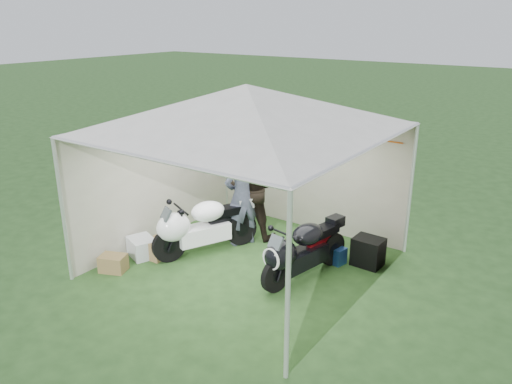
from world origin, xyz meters
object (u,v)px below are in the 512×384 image
motorcycle_white (200,225)px  paddock_stand (334,254)px  crate_0 (142,247)px  canopy_tent (247,112)px  motorcycle_black (301,249)px  crate_1 (157,249)px  equipment_box (368,252)px  person_dark_jacket (252,188)px  crate_3 (113,263)px  person_blue_jacket (242,196)px  crate_2 (143,248)px

motorcycle_white → paddock_stand: size_ratio=4.86×
paddock_stand → crate_0: 3.32m
canopy_tent → motorcycle_black: size_ratio=3.05×
paddock_stand → crate_1: crate_1 is taller
canopy_tent → motorcycle_white: canopy_tent is taller
canopy_tent → paddock_stand: canopy_tent is taller
motorcycle_white → equipment_box: 2.88m
person_dark_jacket → equipment_box: (2.26, 0.16, -0.72)m
paddock_stand → crate_3: paddock_stand is taller
person_blue_jacket → crate_1: (-0.87, -1.31, -0.75)m
crate_2 → canopy_tent: bearing=23.1°
person_dark_jacket → crate_1: (-0.84, -1.67, -0.80)m
crate_1 → motorcycle_black: bearing=17.6°
motorcycle_black → crate_1: motorcycle_black is taller
paddock_stand → crate_1: (-2.59, -1.60, 0.02)m
motorcycle_white → person_blue_jacket: (0.33, 0.76, 0.37)m
paddock_stand → crate_1: bearing=-148.3°
canopy_tent → motorcycle_white: (-0.90, -0.16, -2.03)m
crate_2 → equipment_box: bearing=28.6°
paddock_stand → crate_0: crate_0 is taller
paddock_stand → motorcycle_white: bearing=-152.9°
person_blue_jacket → motorcycle_black: bearing=96.2°
motorcycle_white → person_dark_jacket: size_ratio=0.96×
person_blue_jacket → crate_3: 2.47m
paddock_stand → person_dark_jacket: 1.94m
paddock_stand → person_dark_jacket: size_ratio=0.20×
person_blue_jacket → equipment_box: (2.23, 0.52, -0.67)m
motorcycle_black → equipment_box: (0.68, 1.06, -0.27)m
person_dark_jacket → crate_0: 2.23m
paddock_stand → crate_0: size_ratio=0.76×
motorcycle_black → person_dark_jacket: (-1.58, 0.90, 0.44)m
person_blue_jacket → equipment_box: bearing=128.6°
paddock_stand → person_blue_jacket: 1.91m
paddock_stand → person_blue_jacket: (-1.72, -0.29, 0.77)m
motorcycle_white → person_dark_jacket: person_dark_jacket is taller
canopy_tent → equipment_box: bearing=33.9°
crate_1 → crate_3: (-0.23, -0.76, -0.02)m
person_blue_jacket → crate_2: (-1.17, -1.34, -0.81)m
motorcycle_black → crate_2: motorcycle_black is taller
crate_0 → person_dark_jacket: bearing=58.6°
motorcycle_black → paddock_stand: size_ratio=4.89×
person_dark_jacket → crate_0: size_ratio=3.84×
paddock_stand → crate_2: size_ratio=1.40×
crate_2 → person_dark_jacket: bearing=56.2°
motorcycle_black → person_dark_jacket: bearing=162.0°
canopy_tent → person_dark_jacket: 1.97m
person_blue_jacket → equipment_box: person_blue_jacket is taller
motorcycle_white → paddock_stand: bearing=51.8°
canopy_tent → crate_1: (-1.44, -0.71, -2.41)m
motorcycle_white → person_blue_jacket: bearing=91.1°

